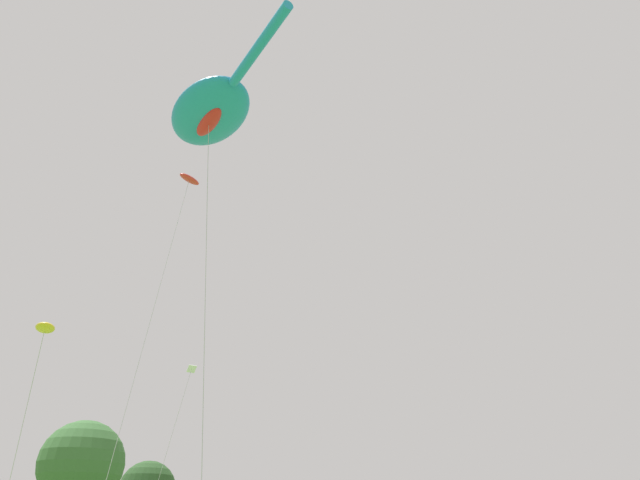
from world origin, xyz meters
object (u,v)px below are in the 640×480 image
Objects in this scene: small_kite_diamond_red at (45,330)px; small_kite_triangle_green at (185,390)px; small_kite_bird_shape at (189,182)px; tree_oak_right at (81,464)px; big_show_kite at (211,111)px.

small_kite_triangle_green is (10.74, 8.61, 1.20)m from small_kite_diamond_red.
small_kite_bird_shape is 11.54m from small_kite_diamond_red.
small_kite_diamond_red is 0.69× the size of tree_oak_right.
small_kite_bird_shape is at bearing 136.07° from small_kite_diamond_red.
small_kite_triangle_green is at bearing -141.14° from small_kite_bird_shape.
small_kite_triangle_green is at bearing -19.82° from big_show_kite.
big_show_kite is 13.23m from small_kite_diamond_red.
small_kite_diamond_red is at bearing 12.12° from small_kite_bird_shape.
tree_oak_right is (11.86, 33.81, -12.24)m from big_show_kite.
small_kite_bird_shape is 2.28× the size of small_kite_diamond_red.
tree_oak_right is at bearing 174.81° from small_kite_diamond_red.
big_show_kite reaches higher than small_kite_triangle_green.
small_kite_bird_shape reaches higher than small_kite_diamond_red.
small_kite_diamond_red is (-5.43, -0.44, -12.06)m from big_show_kite.
small_kite_bird_shape reaches higher than tree_oak_right.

